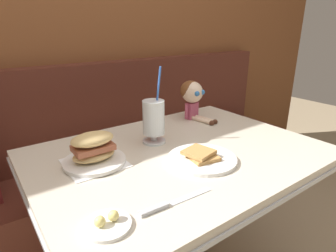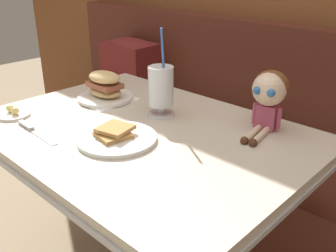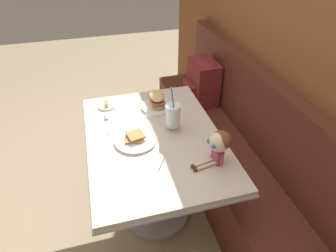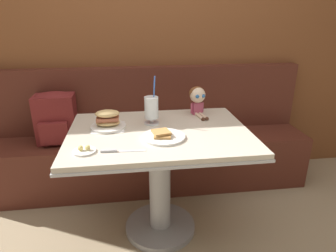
{
  "view_description": "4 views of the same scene",
  "coord_description": "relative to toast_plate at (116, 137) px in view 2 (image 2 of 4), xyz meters",
  "views": [
    {
      "loc": [
        -0.63,
        -0.6,
        1.21
      ],
      "look_at": [
        -0.02,
        0.23,
        0.83
      ],
      "focal_mm": 30.04,
      "sensor_mm": 36.0,
      "label": 1
    },
    {
      "loc": [
        0.87,
        -0.6,
        1.26
      ],
      "look_at": [
        0.11,
        0.19,
        0.78
      ],
      "focal_mm": 40.86,
      "sensor_mm": 36.0,
      "label": 2
    },
    {
      "loc": [
        1.35,
        -0.1,
        1.85
      ],
      "look_at": [
        0.06,
        0.25,
        0.85
      ],
      "focal_mm": 31.15,
      "sensor_mm": 36.0,
      "label": 3
    },
    {
      "loc": [
        -0.17,
        -1.47,
        1.41
      ],
      "look_at": [
        0.05,
        0.14,
        0.78
      ],
      "focal_mm": 31.3,
      "sensor_mm": 36.0,
      "label": 4
    }
  ],
  "objects": [
    {
      "name": "butter_knife",
      "position": [
        -0.27,
        -0.14,
        -0.01
      ],
      "size": [
        0.24,
        0.03,
        0.01
      ],
      "color": "silver",
      "rests_on": "diner_table"
    },
    {
      "name": "milkshake_glass",
      "position": [
        -0.05,
        0.25,
        0.09
      ],
      "size": [
        0.1,
        0.1,
        0.32
      ],
      "color": "silver",
      "rests_on": "diner_table"
    },
    {
      "name": "seated_doll",
      "position": [
        0.29,
        0.4,
        0.12
      ],
      "size": [
        0.13,
        0.23,
        0.2
      ],
      "color": "#B74C6B",
      "rests_on": "diner_table"
    },
    {
      "name": "backpack",
      "position": [
        -0.76,
        0.72,
        -0.09
      ],
      "size": [
        0.31,
        0.25,
        0.41
      ],
      "color": "maroon",
      "rests_on": "booth_bench"
    },
    {
      "name": "toast_plate",
      "position": [
        0.0,
        0.0,
        0.0
      ],
      "size": [
        0.25,
        0.25,
        0.04
      ],
      "color": "white",
      "rests_on": "diner_table"
    },
    {
      "name": "sandwich_plate",
      "position": [
        -0.32,
        0.21,
        0.03
      ],
      "size": [
        0.22,
        0.22,
        0.12
      ],
      "color": "white",
      "rests_on": "diner_table"
    },
    {
      "name": "butter_saucer",
      "position": [
        -0.43,
        -0.13,
        -0.0
      ],
      "size": [
        0.12,
        0.12,
        0.04
      ],
      "color": "white",
      "rests_on": "diner_table"
    },
    {
      "name": "diner_table",
      "position": [
        -0.01,
        0.12,
        -0.21
      ],
      "size": [
        1.11,
        0.81,
        0.74
      ],
      "color": "beige",
      "rests_on": "ground"
    },
    {
      "name": "booth_bench",
      "position": [
        -0.01,
        0.74,
        -0.42
      ],
      "size": [
        2.6,
        0.48,
        1.0
      ],
      "color": "#512319",
      "rests_on": "ground"
    }
  ]
}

